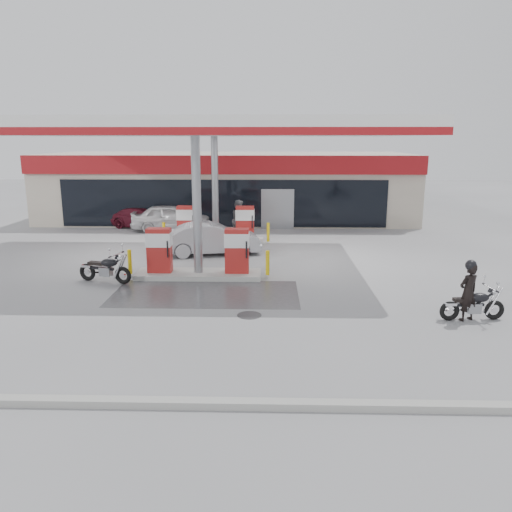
{
  "coord_description": "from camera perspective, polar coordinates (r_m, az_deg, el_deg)",
  "views": [
    {
      "loc": [
        2.56,
        -15.41,
        4.92
      ],
      "look_at": [
        2.13,
        0.27,
        1.2
      ],
      "focal_mm": 35.0,
      "sensor_mm": 36.0,
      "label": 1
    }
  ],
  "objects": [
    {
      "name": "wet_patch",
      "position": [
        16.3,
        -5.78,
        -4.28
      ],
      "size": [
        6.0,
        3.0,
        0.0
      ],
      "primitive_type": "cube",
      "color": "#4C4C4F",
      "rests_on": "ground"
    },
    {
      "name": "parked_car_right",
      "position": [
        29.62,
        9.07,
        4.83
      ],
      "size": [
        4.51,
        2.12,
        1.25
      ],
      "primitive_type": "imported",
      "rotation": [
        0.0,
        0.0,
        1.56
      ],
      "color": "black",
      "rests_on": "ground"
    },
    {
      "name": "main_motorcycle",
      "position": [
        15.05,
        23.6,
        -5.22
      ],
      "size": [
        1.84,
        0.7,
        0.94
      ],
      "rotation": [
        0.0,
        0.0,
        0.09
      ],
      "color": "black",
      "rests_on": "ground"
    },
    {
      "name": "pump_island_near",
      "position": [
        18.09,
        -6.61,
        -0.2
      ],
      "size": [
        5.14,
        1.3,
        1.78
      ],
      "color": "#9E9E99",
      "rests_on": "ground"
    },
    {
      "name": "ground",
      "position": [
        16.37,
        -7.52,
        -4.26
      ],
      "size": [
        90.0,
        90.0,
        0.0
      ],
      "primitive_type": "plane",
      "color": "gray",
      "rests_on": "ground"
    },
    {
      "name": "drain_cover",
      "position": [
        14.29,
        -0.77,
        -6.77
      ],
      "size": [
        0.7,
        0.7,
        0.01
      ],
      "primitive_type": "cylinder",
      "color": "#38383A",
      "rests_on": "ground"
    },
    {
      "name": "canopy",
      "position": [
        20.57,
        -5.76,
        14.25
      ],
      "size": [
        16.0,
        10.02,
        5.51
      ],
      "color": "silver",
      "rests_on": "ground"
    },
    {
      "name": "parked_motorcycle",
      "position": [
        18.1,
        -16.8,
        -1.48
      ],
      "size": [
        2.01,
        0.96,
        1.05
      ],
      "rotation": [
        0.0,
        0.0,
        -0.28
      ],
      "color": "black",
      "rests_on": "ground"
    },
    {
      "name": "attendant",
      "position": [
        24.77,
        -1.91,
        4.18
      ],
      "size": [
        0.86,
        1.04,
        1.95
      ],
      "primitive_type": "imported",
      "rotation": [
        0.0,
        0.0,
        1.44
      ],
      "color": "#5B5B60",
      "rests_on": "ground"
    },
    {
      "name": "parked_car_left",
      "position": [
        28.63,
        -12.76,
        4.28
      ],
      "size": [
        4.25,
        2.83,
        1.14
      ],
      "primitive_type": "imported",
      "rotation": [
        0.0,
        0.0,
        1.23
      ],
      "color": "#53121E",
      "rests_on": "ground"
    },
    {
      "name": "store_building",
      "position": [
        31.58,
        -3.11,
        8.03
      ],
      "size": [
        22.0,
        8.22,
        4.0
      ],
      "color": "beige",
      "rests_on": "ground"
    },
    {
      "name": "pump_island_far",
      "position": [
        23.92,
        -4.61,
        3.16
      ],
      "size": [
        5.14,
        1.3,
        1.78
      ],
      "color": "#9E9E99",
      "rests_on": "ground"
    },
    {
      "name": "kerb",
      "position": [
        10.03,
        -13.96,
        -15.95
      ],
      "size": [
        28.0,
        0.25,
        0.15
      ],
      "primitive_type": "cube",
      "color": "gray",
      "rests_on": "ground"
    },
    {
      "name": "hatchback_silver",
      "position": [
        21.57,
        -5.07,
        1.98
      ],
      "size": [
        4.4,
        2.27,
        1.38
      ],
      "primitive_type": "imported",
      "rotation": [
        0.0,
        0.0,
        1.77
      ],
      "color": "#97989F",
      "rests_on": "ground"
    },
    {
      "name": "sedan_white",
      "position": [
        27.46,
        -9.67,
        4.36
      ],
      "size": [
        4.38,
        2.07,
        1.45
      ],
      "primitive_type": "imported",
      "rotation": [
        0.0,
        0.0,
        1.66
      ],
      "color": "silver",
      "rests_on": "ground"
    },
    {
      "name": "biker_main",
      "position": [
        14.85,
        23.09,
        -3.82
      ],
      "size": [
        0.7,
        0.6,
        1.62
      ],
      "primitive_type": "imported",
      "rotation": [
        0.0,
        0.0,
        3.58
      ],
      "color": "black",
      "rests_on": "ground"
    }
  ]
}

